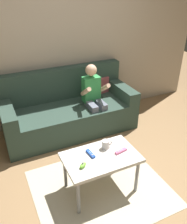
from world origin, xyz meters
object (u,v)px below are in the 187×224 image
object	(u,v)px
person_seated_on_couch	(94,96)
game_remote_pink_near_edge	(121,151)
couch	(69,111)
nunchuk_lime	(83,165)
coffee_table	(101,160)
game_remote_blue_far_corner	(91,154)
coffee_mug	(106,144)

from	to	relation	value
person_seated_on_couch	game_remote_pink_near_edge	distance (m)	1.18
couch	person_seated_on_couch	world-z (taller)	person_seated_on_couch
nunchuk_lime	coffee_table	bearing A→B (deg)	17.20
person_seated_on_couch	game_remote_blue_far_corner	world-z (taller)	person_seated_on_couch
person_seated_on_couch	coffee_table	size ratio (longest dim) A/B	1.31
coffee_table	game_remote_blue_far_corner	distance (m)	0.13
couch	coffee_mug	bearing A→B (deg)	-90.89
game_remote_pink_near_edge	game_remote_blue_far_corner	bearing A→B (deg)	162.43
nunchuk_lime	game_remote_blue_far_corner	world-z (taller)	nunchuk_lime
nunchuk_lime	coffee_mug	distance (m)	0.38
couch	coffee_mug	size ratio (longest dim) A/B	16.18
couch	coffee_table	distance (m)	1.32
couch	person_seated_on_couch	distance (m)	0.46
person_seated_on_couch	coffee_mug	size ratio (longest dim) A/B	8.47
coffee_table	coffee_mug	size ratio (longest dim) A/B	6.49
game_remote_blue_far_corner	coffee_mug	bearing A→B (deg)	9.53
coffee_table	game_remote_blue_far_corner	xyz separation A→B (m)	(-0.09, 0.07, 0.06)
coffee_mug	couch	bearing A→B (deg)	89.11
game_remote_blue_far_corner	couch	bearing A→B (deg)	80.39
couch	coffee_mug	xyz separation A→B (m)	(-0.02, -1.21, 0.20)
coffee_mug	game_remote_pink_near_edge	bearing A→B (deg)	-49.01
couch	game_remote_blue_far_corner	size ratio (longest dim) A/B	13.35
person_seated_on_couch	coffee_table	bearing A→B (deg)	-111.82
nunchuk_lime	game_remote_blue_far_corner	size ratio (longest dim) A/B	0.70
coffee_table	game_remote_pink_near_edge	bearing A→B (deg)	-8.13
person_seated_on_couch	game_remote_blue_far_corner	distance (m)	1.19
couch	nunchuk_lime	xyz separation A→B (m)	(-0.35, -1.38, 0.17)
game_remote_blue_far_corner	coffee_table	bearing A→B (deg)	-36.83
game_remote_pink_near_edge	coffee_mug	xyz separation A→B (m)	(-0.11, 0.13, 0.04)
person_seated_on_couch	nunchuk_lime	size ratio (longest dim) A/B	10.03
couch	coffee_table	bearing A→B (deg)	-95.40
person_seated_on_couch	nunchuk_lime	bearing A→B (deg)	-119.64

